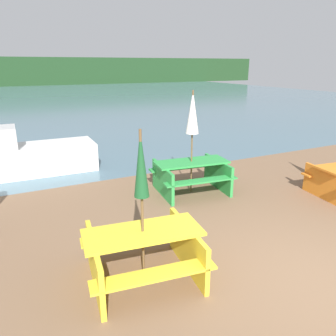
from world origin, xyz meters
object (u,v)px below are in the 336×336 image
Objects in this scene: umbrella_white at (193,113)px; picnic_table_green at (191,173)px; picnic_table_yellow at (143,250)px; boat at (6,158)px; umbrella_darkgreen at (141,167)px.

picnic_table_green is at bearing 90.00° from umbrella_white.
picnic_table_yellow is 3.52m from picnic_table_green.
picnic_table_yellow is at bearing -73.53° from boat.
umbrella_darkgreen reaches higher than picnic_table_yellow.
umbrella_white reaches higher than umbrella_darkgreen.
boat is (-1.63, 5.94, -1.17)m from umbrella_darkgreen.
umbrella_white is 0.54× the size of boat.
picnic_table_green is 0.86× the size of umbrella_darkgreen.
umbrella_white is (2.33, 2.63, 1.46)m from picnic_table_yellow.
umbrella_darkgreen reaches higher than picnic_table_green.
umbrella_darkgreen is at bearing -131.53° from umbrella_white.
boat reaches higher than picnic_table_green.
umbrella_darkgreen reaches higher than boat.
boat is at bearing 140.14° from umbrella_white.
boat is (-3.96, 3.31, -1.39)m from umbrella_white.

